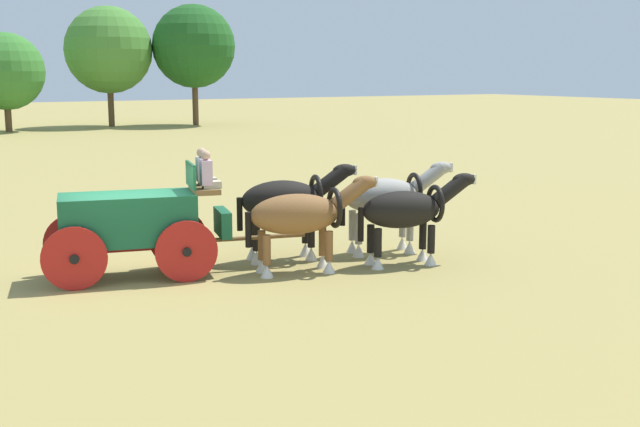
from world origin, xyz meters
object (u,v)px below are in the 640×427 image
Objects in this scene: draft_horse_rear_near at (287,202)px; draft_horse_lead_off at (407,211)px; show_wagon at (135,220)px; draft_horse_lead_near at (387,198)px; draft_horse_rear_off at (301,216)px.

draft_horse_rear_near reaches higher than draft_horse_lead_off.
show_wagon is at bearing 161.01° from draft_horse_lead_off.
draft_horse_lead_near is 1.31m from draft_horse_lead_off.
show_wagon is at bearing 156.84° from draft_horse_rear_off.
show_wagon is 2.01× the size of draft_horse_rear_near.
draft_horse_lead_off is (2.54, -0.59, -0.03)m from draft_horse_rear_off.
draft_horse_rear_off is (3.41, -1.46, 0.03)m from show_wagon.
draft_horse_rear_off is at bearing -102.86° from draft_horse_rear_near.
draft_horse_lead_near is 1.01× the size of draft_horse_lead_off.
show_wagon is 3.71m from draft_horse_rear_off.
draft_horse_lead_near is at bearing 13.46° from draft_horse_rear_off.
draft_horse_rear_near is 1.00× the size of draft_horse_lead_off.
draft_horse_rear_near is at bearing 166.94° from draft_horse_lead_near.
draft_horse_lead_off is at bearing -13.06° from draft_horse_rear_off.
draft_horse_rear_near reaches higher than draft_horse_rear_off.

